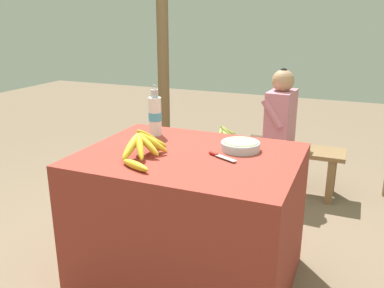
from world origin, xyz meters
name	(u,v)px	position (x,y,z in m)	size (l,w,h in m)	color
ground_plane	(190,277)	(0.00, 0.00, 0.00)	(12.00, 12.00, 0.00)	#75604C
market_counter	(190,219)	(0.00, 0.00, 0.39)	(1.17, 0.90, 0.79)	maroon
banana_bunch_ripe	(144,143)	(-0.21, -0.12, 0.86)	(0.19, 0.36, 0.15)	#4C381E
serving_bowl	(240,145)	(0.24, 0.17, 0.82)	(0.22, 0.22, 0.05)	silver
water_bottle	(155,115)	(-0.34, 0.26, 0.92)	(0.08, 0.08, 0.32)	white
loose_banana_front	(135,165)	(-0.15, -0.32, 0.81)	(0.19, 0.11, 0.04)	gold
knife	(219,156)	(0.17, 0.00, 0.80)	(0.18, 0.10, 0.02)	#BCBCC1
wooden_bench	(262,151)	(0.07, 1.51, 0.34)	(1.42, 0.32, 0.41)	brown
seated_vendor	(275,123)	(0.17, 1.48, 0.63)	(0.42, 0.40, 1.10)	#473828
banana_bunch_green	(226,133)	(-0.28, 1.51, 0.48)	(0.19, 0.32, 0.14)	#4C381E
support_post_near	(163,51)	(-1.02, 1.74, 1.18)	(0.12, 0.12, 2.35)	brown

